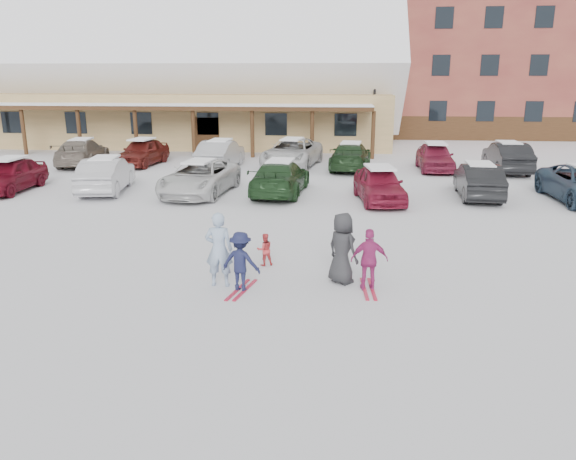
# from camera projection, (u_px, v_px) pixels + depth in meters

# --- Properties ---
(ground) EXTENTS (160.00, 160.00, 0.00)m
(ground) POSITION_uv_depth(u_px,v_px,m) (272.00, 280.00, 13.84)
(ground) COLOR silver
(ground) RESTS_ON ground
(day_lodge) EXTENTS (29.12, 12.50, 10.38)m
(day_lodge) POSITION_uv_depth(u_px,v_px,m) (192.00, 87.00, 40.36)
(day_lodge) COLOR tan
(day_lodge) RESTS_ON ground
(alpine_hotel) EXTENTS (31.48, 14.01, 21.48)m
(alpine_hotel) POSITION_uv_depth(u_px,v_px,m) (494.00, 27.00, 46.77)
(alpine_hotel) COLOR maroon
(alpine_hotel) RESTS_ON ground
(lamp_post) EXTENTS (0.50, 0.25, 5.61)m
(lamp_post) POSITION_uv_depth(u_px,v_px,m) (374.00, 101.00, 36.46)
(lamp_post) COLOR black
(lamp_post) RESTS_ON ground
(conifer_2) EXTENTS (5.28, 5.28, 12.24)m
(conifer_2) POSITION_uv_depth(u_px,v_px,m) (16.00, 53.00, 54.84)
(conifer_2) COLOR black
(conifer_2) RESTS_ON ground
(conifer_3) EXTENTS (3.96, 3.96, 9.18)m
(conifer_3) POSITION_uv_depth(u_px,v_px,m) (386.00, 71.00, 54.17)
(conifer_3) COLOR black
(conifer_3) RESTS_ON ground
(adult_skier) EXTENTS (0.67, 0.44, 1.81)m
(adult_skier) POSITION_uv_depth(u_px,v_px,m) (219.00, 249.00, 13.22)
(adult_skier) COLOR #93ABC9
(adult_skier) RESTS_ON ground
(toddler_red) EXTENTS (0.52, 0.47, 0.87)m
(toddler_red) POSITION_uv_depth(u_px,v_px,m) (265.00, 249.00, 14.76)
(toddler_red) COLOR #D03A3D
(toddler_red) RESTS_ON ground
(child_navy) EXTENTS (1.01, 0.71, 1.42)m
(child_navy) POSITION_uv_depth(u_px,v_px,m) (241.00, 262.00, 12.96)
(child_navy) COLOR #171A3C
(child_navy) RESTS_ON ground
(skis_child_navy) EXTENTS (0.50, 1.41, 0.03)m
(skis_child_navy) POSITION_uv_depth(u_px,v_px,m) (241.00, 290.00, 13.14)
(skis_child_navy) COLOR #B11933
(skis_child_navy) RESTS_ON ground
(child_magenta) EXTENTS (0.89, 0.41, 1.48)m
(child_magenta) POSITION_uv_depth(u_px,v_px,m) (369.00, 260.00, 13.01)
(child_magenta) COLOR #A72A6C
(child_magenta) RESTS_ON ground
(skis_child_magenta) EXTENTS (0.29, 1.41, 0.03)m
(skis_child_magenta) POSITION_uv_depth(u_px,v_px,m) (368.00, 289.00, 13.20)
(skis_child_magenta) COLOR #B11933
(skis_child_magenta) RESTS_ON ground
(bystander_dark) EXTENTS (1.00, 0.99, 1.74)m
(bystander_dark) POSITION_uv_depth(u_px,v_px,m) (342.00, 248.00, 13.42)
(bystander_dark) COLOR #2A2A2D
(bystander_dark) RESTS_ON ground
(parked_car_0) EXTENTS (1.73, 4.21, 1.43)m
(parked_car_0) POSITION_uv_depth(u_px,v_px,m) (10.00, 175.00, 24.06)
(parked_car_0) COLOR maroon
(parked_car_0) RESTS_ON ground
(parked_car_1) EXTENTS (2.21, 4.65, 1.47)m
(parked_car_1) POSITION_uv_depth(u_px,v_px,m) (106.00, 175.00, 23.95)
(parked_car_1) COLOR #B9B8BD
(parked_car_1) RESTS_ON ground
(parked_car_2) EXTENTS (2.89, 5.30, 1.41)m
(parked_car_2) POSITION_uv_depth(u_px,v_px,m) (200.00, 178.00, 23.47)
(parked_car_2) COLOR silver
(parked_car_2) RESTS_ON ground
(parked_car_3) EXTENTS (2.38, 5.03, 1.42)m
(parked_car_3) POSITION_uv_depth(u_px,v_px,m) (280.00, 178.00, 23.48)
(parked_car_3) COLOR #1E3E1E
(parked_car_3) RESTS_ON ground
(parked_car_4) EXTENTS (2.17, 4.25, 1.39)m
(parked_car_4) POSITION_uv_depth(u_px,v_px,m) (379.00, 184.00, 22.10)
(parked_car_4) COLOR maroon
(parked_car_4) RESTS_ON ground
(parked_car_5) EXTENTS (1.77, 4.34, 1.40)m
(parked_car_5) POSITION_uv_depth(u_px,v_px,m) (478.00, 181.00, 22.83)
(parked_car_5) COLOR black
(parked_car_5) RESTS_ON ground
(parked_car_7) EXTENTS (2.70, 5.19, 1.44)m
(parked_car_7) POSITION_uv_depth(u_px,v_px,m) (82.00, 152.00, 30.99)
(parked_car_7) COLOR slate
(parked_car_7) RESTS_ON ground
(parked_car_8) EXTENTS (2.19, 4.42, 1.45)m
(parked_car_8) POSITION_uv_depth(u_px,v_px,m) (142.00, 152.00, 30.98)
(parked_car_8) COLOR maroon
(parked_car_8) RESTS_ON ground
(parked_car_9) EXTENTS (1.91, 4.72, 1.52)m
(parked_car_9) POSITION_uv_depth(u_px,v_px,m) (220.00, 154.00, 29.84)
(parked_car_9) COLOR #A3A4A7
(parked_car_9) RESTS_ON ground
(parked_car_10) EXTENTS (3.38, 5.81, 1.52)m
(parked_car_10) POSITION_uv_depth(u_px,v_px,m) (292.00, 153.00, 30.41)
(parked_car_10) COLOR silver
(parked_car_10) RESTS_ON ground
(parked_car_11) EXTENTS (2.46, 5.04, 1.41)m
(parked_car_11) POSITION_uv_depth(u_px,v_px,m) (351.00, 156.00, 29.57)
(parked_car_11) COLOR #1D371B
(parked_car_11) RESTS_ON ground
(parked_car_12) EXTENTS (1.75, 4.23, 1.43)m
(parked_car_12) POSITION_uv_depth(u_px,v_px,m) (435.00, 157.00, 29.28)
(parked_car_12) COLOR maroon
(parked_car_12) RESTS_ON ground
(parked_car_13) EXTENTS (1.75, 4.68, 1.53)m
(parked_car_13) POSITION_uv_depth(u_px,v_px,m) (507.00, 157.00, 28.81)
(parked_car_13) COLOR black
(parked_car_13) RESTS_ON ground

